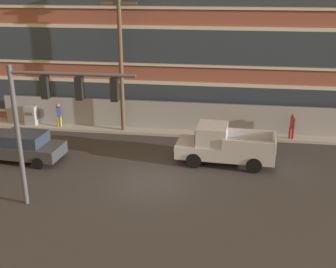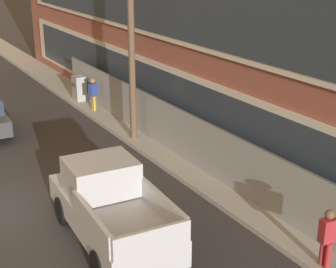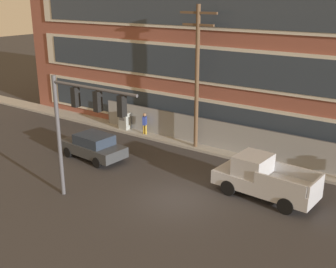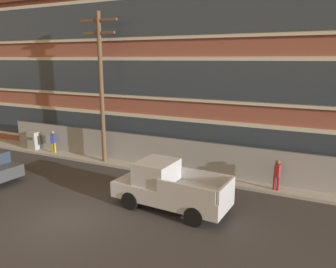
{
  "view_description": "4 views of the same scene",
  "coord_description": "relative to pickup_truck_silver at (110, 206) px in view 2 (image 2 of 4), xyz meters",
  "views": [
    {
      "loc": [
        3.43,
        -17.94,
        9.18
      ],
      "look_at": [
        0.5,
        2.35,
        1.63
      ],
      "focal_mm": 45.0,
      "sensor_mm": 36.0,
      "label": 1
    },
    {
      "loc": [
        14.61,
        -2.08,
        7.45
      ],
      "look_at": [
        2.86,
        4.85,
        2.48
      ],
      "focal_mm": 55.0,
      "sensor_mm": 36.0,
      "label": 2
    },
    {
      "loc": [
        10.56,
        -15.47,
        9.68
      ],
      "look_at": [
        -1.66,
        1.69,
        2.63
      ],
      "focal_mm": 45.0,
      "sensor_mm": 36.0,
      "label": 3
    },
    {
      "loc": [
        9.17,
        -9.28,
        6.45
      ],
      "look_at": [
        2.23,
        5.03,
        2.78
      ],
      "focal_mm": 35.0,
      "sensor_mm": 36.0,
      "label": 4
    }
  ],
  "objects": [
    {
      "name": "electrical_cabinet",
      "position": [
        -12.58,
        4.04,
        -0.27
      ],
      "size": [
        0.73,
        0.56,
        1.4
      ],
      "color": "#939993",
      "rests_on": "ground"
    },
    {
      "name": "pickup_truck_silver",
      "position": [
        0.0,
        0.0,
        0.0
      ],
      "size": [
        5.24,
        2.29,
        2.08
      ],
      "color": "#B2B5BA",
      "rests_on": "ground"
    },
    {
      "name": "utility_pole_near_corner",
      "position": [
        -6.35,
        3.92,
        4.07
      ],
      "size": [
        2.54,
        0.26,
        9.09
      ],
      "color": "brown",
      "rests_on": "ground"
    },
    {
      "name": "pedestrian_by_fence",
      "position": [
        -10.64,
        3.99,
        0.01
      ],
      "size": [
        0.38,
        0.46,
        1.69
      ],
      "color": "#B7932D",
      "rests_on": "ground"
    },
    {
      "name": "pedestrian_near_cabinet",
      "position": [
        4.03,
        3.81,
        0.01
      ],
      "size": [
        0.32,
        0.42,
        1.69
      ],
      "color": "maroon",
      "rests_on": "ground"
    },
    {
      "name": "chain_link_fence",
      "position": [
        1.64,
        4.48,
        0.05
      ],
      "size": [
        32.43,
        0.06,
        2.0
      ],
      "color": "gray",
      "rests_on": "ground"
    },
    {
      "name": "sidewalk_building_side",
      "position": [
        -3.35,
        4.32,
        -0.89
      ],
      "size": [
        80.0,
        1.63,
        0.16
      ],
      "primitive_type": "cube",
      "color": "#9E9B93",
      "rests_on": "ground"
    }
  ]
}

